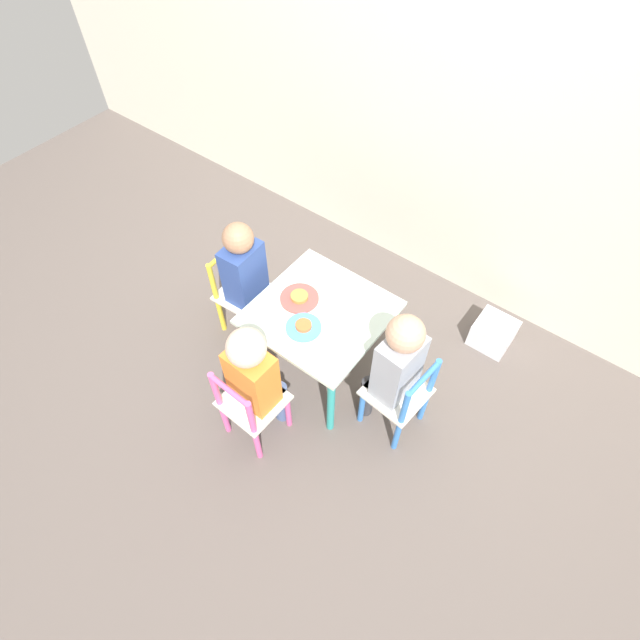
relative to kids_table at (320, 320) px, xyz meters
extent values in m
plane|color=#5B514C|center=(0.00, 0.00, -0.39)|extent=(6.00, 6.00, 0.00)
cube|color=beige|center=(0.00, 0.99, 0.91)|extent=(6.00, 0.06, 2.60)
cube|color=silver|center=(0.00, 0.00, 0.05)|extent=(0.59, 0.59, 0.02)
cylinder|color=#8E51BC|center=(-0.26, -0.26, -0.17)|extent=(0.04, 0.04, 0.43)
cylinder|color=teal|center=(0.26, -0.26, -0.17)|extent=(0.04, 0.04, 0.43)
cylinder|color=orange|center=(-0.26, 0.26, -0.17)|extent=(0.04, 0.04, 0.43)
cylinder|color=green|center=(0.26, 0.26, -0.17)|extent=(0.04, 0.04, 0.43)
cube|color=silver|center=(-0.48, -0.03, -0.12)|extent=(0.28, 0.28, 0.02)
cylinder|color=yellow|center=(-0.36, -0.13, -0.26)|extent=(0.03, 0.03, 0.26)
cylinder|color=yellow|center=(-0.38, 0.08, -0.26)|extent=(0.03, 0.03, 0.26)
cylinder|color=yellow|center=(-0.57, -0.14, -0.26)|extent=(0.03, 0.03, 0.26)
cylinder|color=yellow|center=(-0.59, 0.07, -0.26)|extent=(0.03, 0.03, 0.26)
cylinder|color=yellow|center=(-0.57, -0.14, 0.00)|extent=(0.03, 0.03, 0.25)
cylinder|color=yellow|center=(-0.59, 0.07, 0.00)|extent=(0.03, 0.03, 0.25)
cylinder|color=yellow|center=(-0.58, -0.04, 0.12)|extent=(0.04, 0.21, 0.02)
cube|color=silver|center=(-0.02, -0.48, -0.12)|extent=(0.27, 0.27, 0.02)
cylinder|color=#E5599E|center=(0.09, -0.37, -0.26)|extent=(0.03, 0.03, 0.26)
cylinder|color=#E5599E|center=(-0.12, -0.37, -0.26)|extent=(0.03, 0.03, 0.26)
cylinder|color=#E5599E|center=(0.09, -0.59, -0.26)|extent=(0.03, 0.03, 0.26)
cylinder|color=#E5599E|center=(-0.12, -0.58, -0.26)|extent=(0.03, 0.03, 0.26)
cylinder|color=#E5599E|center=(0.09, -0.59, 0.00)|extent=(0.03, 0.03, 0.25)
cylinder|color=#E5599E|center=(-0.12, -0.58, 0.00)|extent=(0.03, 0.03, 0.25)
cylinder|color=#E5599E|center=(-0.02, -0.58, 0.12)|extent=(0.21, 0.03, 0.02)
cube|color=silver|center=(0.47, -0.05, -0.12)|extent=(0.28, 0.28, 0.02)
cylinder|color=#387AD1|center=(0.38, 0.07, -0.26)|extent=(0.03, 0.03, 0.26)
cylinder|color=#387AD1|center=(0.36, -0.14, -0.26)|extent=(0.03, 0.03, 0.26)
cylinder|color=#387AD1|center=(0.59, 0.05, -0.26)|extent=(0.03, 0.03, 0.26)
cylinder|color=#387AD1|center=(0.57, -0.16, -0.26)|extent=(0.03, 0.03, 0.26)
cylinder|color=#387AD1|center=(0.59, 0.05, 0.00)|extent=(0.03, 0.03, 0.25)
cylinder|color=#387AD1|center=(0.57, -0.16, 0.00)|extent=(0.03, 0.03, 0.25)
cylinder|color=#387AD1|center=(0.58, -0.06, 0.12)|extent=(0.04, 0.21, 0.02)
cylinder|color=#38383D|center=(-0.35, -0.07, -0.25)|extent=(0.07, 0.07, 0.28)
cylinder|color=#38383D|center=(-0.36, 0.03, -0.25)|extent=(0.07, 0.07, 0.28)
cube|color=#2D478E|center=(-0.46, -0.03, 0.06)|extent=(0.15, 0.21, 0.34)
sphere|color=#A37556|center=(-0.46, -0.03, 0.29)|extent=(0.15, 0.15, 0.15)
cylinder|color=#4C608E|center=(0.04, -0.36, -0.25)|extent=(0.07, 0.07, 0.28)
cylinder|color=#4C608E|center=(-0.06, -0.35, -0.25)|extent=(0.07, 0.07, 0.28)
cube|color=orange|center=(-0.01, -0.46, 0.05)|extent=(0.20, 0.15, 0.32)
sphere|color=beige|center=(-0.01, -0.46, 0.28)|extent=(0.16, 0.16, 0.16)
cylinder|color=#38383D|center=(0.36, 0.02, -0.25)|extent=(0.07, 0.07, 0.28)
cylinder|color=#38383D|center=(0.35, -0.08, -0.25)|extent=(0.07, 0.07, 0.28)
cube|color=#999EA8|center=(0.45, -0.04, 0.07)|extent=(0.16, 0.21, 0.35)
sphere|color=tan|center=(0.45, -0.04, 0.31)|extent=(0.16, 0.16, 0.16)
cylinder|color=#E54C47|center=(-0.12, 0.00, 0.07)|extent=(0.19, 0.19, 0.01)
cylinder|color=#D6843D|center=(-0.12, 0.00, 0.08)|extent=(0.08, 0.08, 0.02)
cylinder|color=#4C9EE0|center=(0.00, -0.12, 0.07)|extent=(0.16, 0.16, 0.01)
cylinder|color=#CC6633|center=(0.00, -0.12, 0.08)|extent=(0.07, 0.07, 0.02)
cube|color=silver|center=(0.66, 0.69, -0.31)|extent=(0.21, 0.20, 0.15)
camera|label=1|loc=(0.88, -1.16, 1.88)|focal=28.00mm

